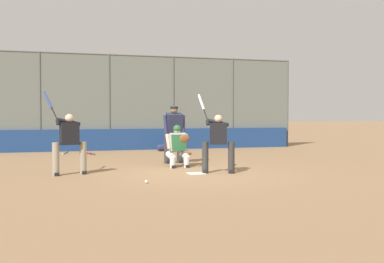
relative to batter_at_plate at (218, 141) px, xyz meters
The scene contains 14 objects.
ground_plane 1.01m from the batter_at_plate, ahead, with size 160.00×160.00×0.00m, color #93704C.
home_plate_marker 1.00m from the batter_at_plate, ahead, with size 0.43×0.43×0.01m, color white.
backstop_fence 8.52m from the batter_at_plate, 86.07° to the right, with size 14.12×0.08×4.11m.
padding_wall 8.33m from the batter_at_plate, 86.02° to the right, with size 13.76×0.18×0.91m, color navy.
bleachers_beyond 10.60m from the batter_at_plate, 94.84° to the right, with size 9.83×1.95×1.16m.
batter_at_plate is the anchor object (origin of this frame).
catcher_behind_plate 1.72m from the batter_at_plate, 66.67° to the right, with size 0.65×0.76×1.22m.
umpire_home 2.68m from the batter_at_plate, 78.31° to the right, with size 0.73×0.47×1.79m.
batter_on_deck 3.80m from the batter_at_plate, 10.79° to the right, with size 1.08×0.56×2.11m.
spare_bat_near_backstop 7.32m from the batter_at_plate, 66.15° to the right, with size 0.35×0.82×0.07m.
spare_bat_by_padding 8.06m from the batter_at_plate, 61.34° to the right, with size 0.25×0.82×0.07m.
fielding_glove_on_dirt 5.38m from the batter_at_plate, 96.63° to the right, with size 0.32×0.25×0.12m.
baseball_loose 2.57m from the batter_at_plate, 30.65° to the left, with size 0.07×0.07×0.07m, color white.
equipment_bag_dugout_side 7.40m from the batter_at_plate, 93.89° to the right, with size 1.28×0.29×0.29m.
Camera 1 is at (3.25, 11.06, 1.52)m, focal length 42.00 mm.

